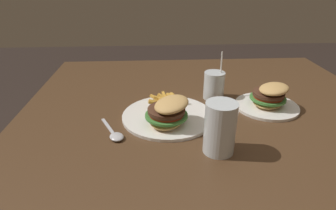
{
  "coord_description": "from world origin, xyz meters",
  "views": [
    {
      "loc": [
        0.71,
        -0.19,
        1.19
      ],
      "look_at": [
        -0.1,
        -0.14,
        0.79
      ],
      "focal_mm": 30.0,
      "sensor_mm": 36.0,
      "label": 1
    }
  ],
  "objects": [
    {
      "name": "dining_table",
      "position": [
        0.0,
        0.0,
        0.65
      ],
      "size": [
        1.49,
        1.31,
        0.74
      ],
      "color": "#4C331E",
      "rests_on": "ground_plane"
    },
    {
      "name": "meal_plate_near",
      "position": [
        -0.08,
        -0.14,
        0.77
      ],
      "size": [
        0.31,
        0.3,
        0.1
      ],
      "color": "white",
      "rests_on": "dining_table"
    },
    {
      "name": "juice_glass",
      "position": [
        -0.25,
        0.04,
        0.79
      ],
      "size": [
        0.08,
        0.08,
        0.18
      ],
      "color": "silver",
      "rests_on": "dining_table"
    },
    {
      "name": "meal_plate_far",
      "position": [
        -0.16,
        0.21,
        0.77
      ],
      "size": [
        0.22,
        0.22,
        0.1
      ],
      "color": "white",
      "rests_on": "dining_table"
    },
    {
      "name": "beer_glass",
      "position": [
        0.09,
        -0.02,
        0.81
      ],
      "size": [
        0.08,
        0.08,
        0.14
      ],
      "color": "silver",
      "rests_on": "dining_table"
    },
    {
      "name": "spoon",
      "position": [
        0.01,
        -0.3,
        0.75
      ],
      "size": [
        0.15,
        0.09,
        0.01
      ],
      "rotation": [
        0.0,
        0.0,
        0.45
      ],
      "color": "silver",
      "rests_on": "dining_table"
    }
  ]
}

